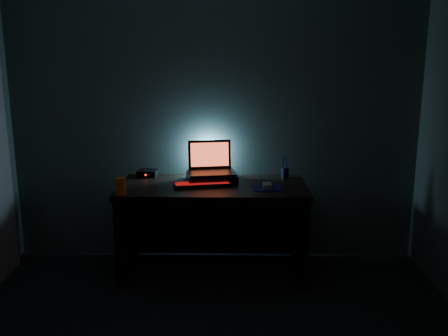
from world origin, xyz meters
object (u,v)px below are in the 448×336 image
juice_glass (121,186)px  router (148,173)px  keyboard (202,184)px  pen_cup (285,173)px  mouse (267,186)px  laptop (211,165)px

juice_glass → router: size_ratio=0.73×
keyboard → router: bearing=135.7°
pen_cup → router: size_ratio=0.51×
keyboard → mouse: 0.52m
laptop → mouse: (0.45, -0.27, -0.10)m
pen_cup → laptop: bearing=-175.6°
laptop → juice_glass: (-0.66, -0.46, -0.06)m
pen_cup → router: (-1.17, 0.05, -0.02)m
pen_cup → router: pen_cup is taller
mouse → pen_cup: size_ratio=1.22×
pen_cup → juice_glass: juice_glass is taller
juice_glass → router: bearing=79.1°
pen_cup → juice_glass: bearing=-158.3°
mouse → juice_glass: juice_glass is taller
mouse → pen_cup: pen_cup is taller
laptop → juice_glass: laptop is taller
keyboard → router: 0.58m
mouse → juice_glass: (-1.11, -0.19, 0.04)m
juice_glass → router: juice_glass is taller
mouse → router: (-1.00, 0.37, 0.01)m
laptop → mouse: bearing=-40.5°
juice_glass → mouse: bearing=9.9°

